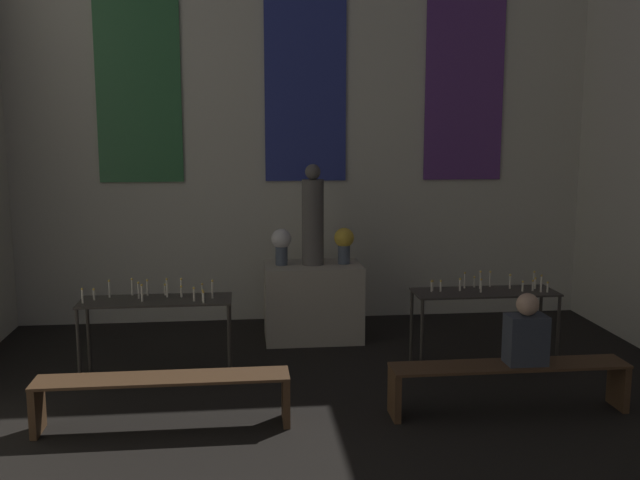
% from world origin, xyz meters
% --- Properties ---
extents(wall_back, '(7.84, 0.16, 5.88)m').
position_xyz_m(wall_back, '(0.00, 9.87, 2.97)').
color(wall_back, beige).
rests_on(wall_back, ground_plane).
extents(altar, '(1.17, 0.74, 0.93)m').
position_xyz_m(altar, '(0.00, 8.84, 0.47)').
color(altar, '#ADA38E').
rests_on(altar, ground_plane).
extents(statue, '(0.27, 0.27, 1.22)m').
position_xyz_m(statue, '(0.00, 8.84, 1.50)').
color(statue, '#5B5651').
rests_on(statue, altar).
extents(flower_vase_left, '(0.24, 0.24, 0.44)m').
position_xyz_m(flower_vase_left, '(-0.38, 8.84, 1.20)').
color(flower_vase_left, '#4C5666').
rests_on(flower_vase_left, altar).
extents(flower_vase_right, '(0.24, 0.24, 0.44)m').
position_xyz_m(flower_vase_right, '(0.38, 8.84, 1.20)').
color(flower_vase_right, '#4C5666').
rests_on(flower_vase_right, altar).
extents(candle_rack_left, '(1.54, 0.52, 1.04)m').
position_xyz_m(candle_rack_left, '(-1.74, 7.61, 0.75)').
color(candle_rack_left, '#332D28').
rests_on(candle_rack_left, ground_plane).
extents(candle_rack_right, '(1.54, 0.52, 1.04)m').
position_xyz_m(candle_rack_right, '(1.74, 7.61, 0.75)').
color(candle_rack_right, '#332D28').
rests_on(candle_rack_right, ground_plane).
extents(pew_back_left, '(2.18, 0.36, 0.46)m').
position_xyz_m(pew_back_left, '(-1.55, 6.35, 0.34)').
color(pew_back_left, '#4C331E').
rests_on(pew_back_left, ground_plane).
extents(pew_back_right, '(2.18, 0.36, 0.46)m').
position_xyz_m(pew_back_right, '(1.55, 6.35, 0.34)').
color(pew_back_right, '#4C331E').
rests_on(pew_back_right, ground_plane).
extents(person_seated, '(0.36, 0.24, 0.66)m').
position_xyz_m(person_seated, '(1.69, 6.35, 0.74)').
color(person_seated, '#383D47').
rests_on(person_seated, pew_back_right).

